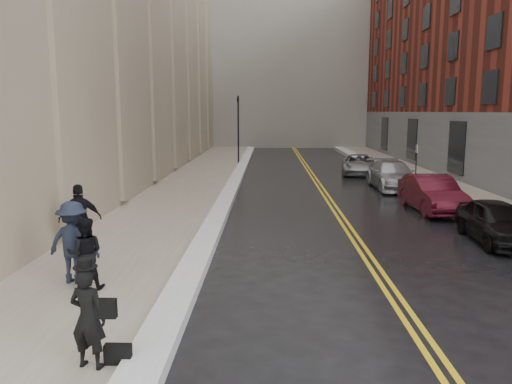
# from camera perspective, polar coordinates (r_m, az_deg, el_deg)

# --- Properties ---
(ground) EXTENTS (160.00, 160.00, 0.00)m
(ground) POSITION_cam_1_polar(r_m,az_deg,el_deg) (8.79, 3.37, -18.23)
(ground) COLOR black
(ground) RESTS_ON ground
(sidewalk_left) EXTENTS (4.00, 64.00, 0.15)m
(sidewalk_left) POSITION_cam_1_polar(r_m,az_deg,el_deg) (24.49, -8.45, -0.23)
(sidewalk_left) COLOR gray
(sidewalk_left) RESTS_ON ground
(sidewalk_right) EXTENTS (3.00, 64.00, 0.15)m
(sidewalk_right) POSITION_cam_1_polar(r_m,az_deg,el_deg) (25.85, 22.51, -0.34)
(sidewalk_right) COLOR gray
(sidewalk_right) RESTS_ON ground
(lane_stripe_a) EXTENTS (0.12, 64.00, 0.01)m
(lane_stripe_a) POSITION_cam_1_polar(r_m,az_deg,el_deg) (24.28, 7.77, -0.47)
(lane_stripe_a) COLOR gold
(lane_stripe_a) RESTS_ON ground
(lane_stripe_b) EXTENTS (0.12, 64.00, 0.01)m
(lane_stripe_b) POSITION_cam_1_polar(r_m,az_deg,el_deg) (24.31, 8.33, -0.47)
(lane_stripe_b) COLOR gold
(lane_stripe_b) RESTS_ON ground
(snow_ridge_left) EXTENTS (0.70, 60.80, 0.26)m
(snow_ridge_left) POSITION_cam_1_polar(r_m,az_deg,el_deg) (24.19, -3.07, -0.13)
(snow_ridge_left) COLOR white
(snow_ridge_left) RESTS_ON ground
(snow_ridge_right) EXTENTS (0.85, 60.80, 0.30)m
(snow_ridge_right) POSITION_cam_1_polar(r_m,az_deg,el_deg) (25.23, 18.60, -0.16)
(snow_ridge_right) COLOR white
(snow_ridge_right) RESTS_ON ground
(traffic_signal) EXTENTS (0.18, 0.15, 5.20)m
(traffic_signal) POSITION_cam_1_polar(r_m,az_deg,el_deg) (37.88, -2.04, 7.74)
(traffic_signal) COLOR black
(traffic_signal) RESTS_ON ground
(parking_sign_far) EXTENTS (0.06, 0.35, 2.23)m
(parking_sign_far) POSITION_cam_1_polar(r_m,az_deg,el_deg) (29.10, 17.85, 3.46)
(parking_sign_far) COLOR black
(parking_sign_far) RESTS_ON ground
(car_black) EXTENTS (1.74, 3.96, 1.33)m
(car_black) POSITION_cam_1_polar(r_m,az_deg,el_deg) (17.21, 25.80, -3.06)
(car_black) COLOR black
(car_black) RESTS_ON ground
(car_maroon) EXTENTS (1.74, 4.53, 1.47)m
(car_maroon) POSITION_cam_1_polar(r_m,az_deg,el_deg) (21.50, 19.47, -0.18)
(car_maroon) COLOR #440C18
(car_maroon) RESTS_ON ground
(car_silver_near) EXTENTS (2.07, 5.02, 1.45)m
(car_silver_near) POSITION_cam_1_polar(r_m,az_deg,el_deg) (27.23, 15.31, 1.87)
(car_silver_near) COLOR #9A9DA2
(car_silver_near) RESTS_ON ground
(car_silver_far) EXTENTS (2.71, 4.88, 1.29)m
(car_silver_far) POSITION_cam_1_polar(r_m,az_deg,el_deg) (33.00, 11.71, 3.10)
(car_silver_far) COLOR #919298
(car_silver_far) RESTS_ON ground
(pedestrian_main) EXTENTS (0.65, 0.50, 1.60)m
(pedestrian_main) POSITION_cam_1_polar(r_m,az_deg,el_deg) (8.22, -18.64, -13.47)
(pedestrian_main) COLOR black
(pedestrian_main) RESTS_ON sidewalk_left
(pedestrian_a) EXTENTS (0.89, 0.75, 1.61)m
(pedestrian_a) POSITION_cam_1_polar(r_m,az_deg,el_deg) (11.67, -18.94, -6.66)
(pedestrian_a) COLOR black
(pedestrian_a) RESTS_ON sidewalk_left
(pedestrian_b) EXTENTS (1.33, 0.91, 1.89)m
(pedestrian_b) POSITION_cam_1_polar(r_m,az_deg,el_deg) (12.17, -20.16, -5.40)
(pedestrian_b) COLOR #1C2232
(pedestrian_b) RESTS_ON sidewalk_left
(pedestrian_c) EXTENTS (1.22, 0.79, 1.93)m
(pedestrian_c) POSITION_cam_1_polar(r_m,az_deg,el_deg) (14.56, -19.45, -2.93)
(pedestrian_c) COLOR black
(pedestrian_c) RESTS_ON sidewalk_left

